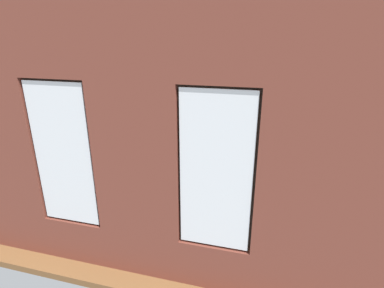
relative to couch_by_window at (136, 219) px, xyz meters
The scene contains 20 objects.
ground_plane 2.29m from the couch_by_window, 99.97° to the right, with size 7.25×6.51×0.10m, color brown.
brick_wall_with_windows 1.59m from the couch_by_window, 121.11° to the left, with size 6.65×0.30×3.47m.
white_wall_right 3.79m from the couch_by_window, 35.11° to the right, with size 0.10×5.51×3.47m, color white.
couch_by_window is the anchor object (origin of this frame).
couch_left 3.75m from the couch_by_window, 143.60° to the right, with size 0.96×1.76×0.80m.
coffee_table 2.22m from the couch_by_window, 102.09° to the right, with size 1.28×0.77×0.43m.
cup_ceramic 2.06m from the couch_by_window, 92.23° to the right, with size 0.09×0.09×0.11m, color silver.
candle_jar 2.29m from the couch_by_window, 97.65° to the right, with size 0.08×0.08×0.09m, color #B7333D.
table_plant_small 2.45m from the couch_by_window, 109.52° to the right, with size 0.14×0.14×0.22m.
remote_gray 2.13m from the couch_by_window, 105.27° to the right, with size 0.05×0.17×0.02m, color #59595B.
remote_black 2.22m from the couch_by_window, 102.09° to the right, with size 0.05×0.17×0.02m, color black.
media_console 3.81m from the couch_by_window, 47.34° to the right, with size 1.20×0.42×0.53m, color black.
tv_flatscreen 3.85m from the couch_by_window, 47.36° to the right, with size 1.00×0.20×0.71m.
potted_plant_between_couches 1.40m from the couch_by_window, behind, with size 0.78×0.79×1.08m.
potted_plant_near_tv 2.73m from the couch_by_window, 40.78° to the right, with size 0.85×0.85×1.25m.
potted_plant_foreground_right 4.99m from the couch_by_window, 62.73° to the right, with size 0.73×0.83×1.02m.
potted_plant_by_left_couch 4.40m from the couch_by_window, 126.48° to the right, with size 0.45×0.45×0.65m.
potted_plant_corner_far_left 3.18m from the couch_by_window, behind, with size 0.70×0.62×1.29m.
potted_plant_beside_window_right 1.67m from the couch_by_window, ahead, with size 1.23×1.12×1.38m.
potted_plant_mid_room_small 3.02m from the couch_by_window, 117.69° to the right, with size 0.40×0.40×0.60m.
Camera 1 is at (-1.49, 5.84, 3.02)m, focal length 28.00 mm.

